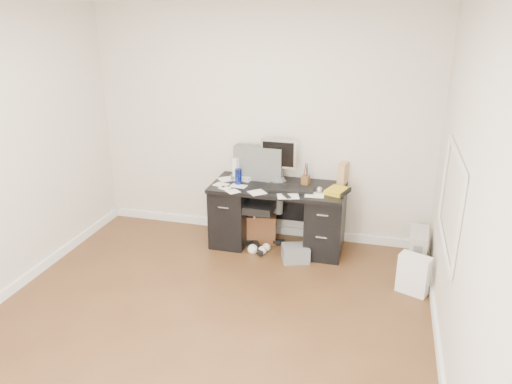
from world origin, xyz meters
TOP-DOWN VIEW (x-y plane):
  - ground at (0.00, 0.00)m, footprint 4.00×4.00m
  - room_shell at (0.03, 0.03)m, footprint 4.02×4.02m
  - desk at (0.30, 1.65)m, footprint 1.50×0.70m
  - loose_papers at (0.10, 1.60)m, footprint 1.10×0.60m
  - lcd_monitor at (0.27, 1.78)m, footprint 0.41×0.23m
  - keyboard at (0.47, 1.53)m, footprint 0.51×0.21m
  - computer_mouse at (0.78, 1.55)m, footprint 0.08×0.08m
  - travel_mug at (-0.15, 1.59)m, footprint 0.10×0.10m
  - white_binder at (-0.20, 1.79)m, footprint 0.15×0.24m
  - magazine_file at (0.99, 1.90)m, footprint 0.14×0.23m
  - pen_cup at (0.59, 1.78)m, footprint 0.12×0.12m
  - yellow_book at (0.97, 1.59)m, footprint 0.28×0.31m
  - paper_remote at (0.47, 1.35)m, footprint 0.27×0.24m
  - office_chair at (0.03, 1.63)m, footprint 0.66×0.66m
  - pc_tower at (1.86, 1.56)m, footprint 0.21×0.42m
  - shopping_bag at (1.80, 1.00)m, footprint 0.35×0.31m
  - wicker_basket at (0.08, 1.78)m, footprint 0.41×0.41m
  - desk_printer at (0.57, 1.35)m, footprint 0.35×0.32m

SIDE VIEW (x-z plane):
  - ground at x=0.00m, z-range 0.00..0.00m
  - desk_printer at x=0.57m, z-range 0.00..0.17m
  - wicker_basket at x=0.08m, z-range 0.00..0.35m
  - shopping_bag at x=1.80m, z-range 0.00..0.40m
  - pc_tower at x=1.86m, z-range 0.00..0.41m
  - desk at x=0.30m, z-range 0.02..0.77m
  - office_chair at x=0.03m, z-range 0.00..1.15m
  - loose_papers at x=0.10m, z-range 0.75..0.75m
  - paper_remote at x=0.47m, z-range 0.75..0.77m
  - keyboard at x=0.47m, z-range 0.75..0.78m
  - yellow_book at x=0.97m, z-range 0.75..0.80m
  - computer_mouse at x=0.78m, z-range 0.75..0.82m
  - travel_mug at x=-0.15m, z-range 0.75..0.93m
  - pen_cup at x=0.59m, z-range 0.75..0.99m
  - magazine_file at x=0.99m, z-range 0.75..1.00m
  - white_binder at x=-0.20m, z-range 0.75..1.01m
  - lcd_monitor at x=0.27m, z-range 0.75..1.26m
  - room_shell at x=0.03m, z-range 0.30..3.01m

